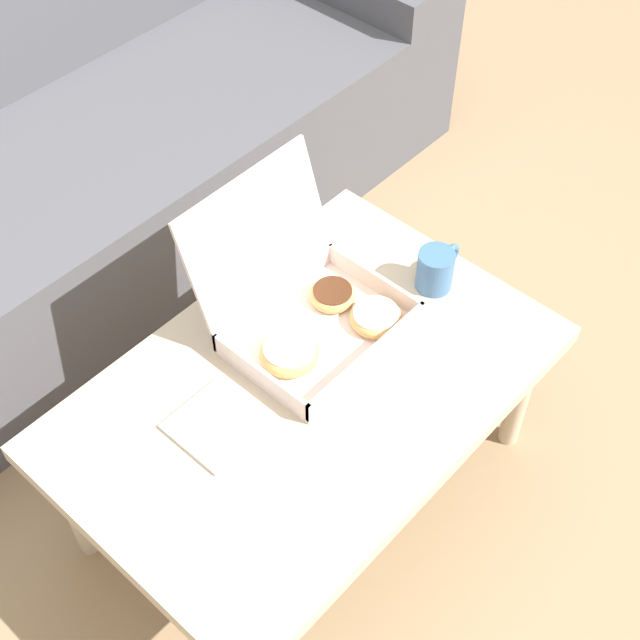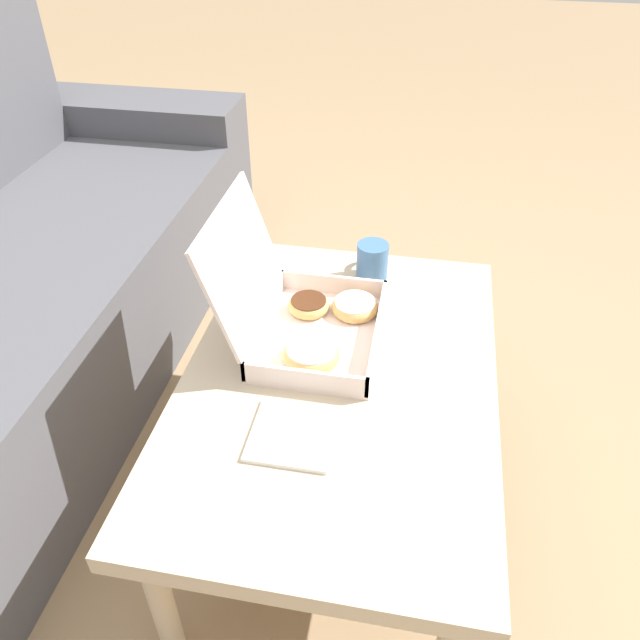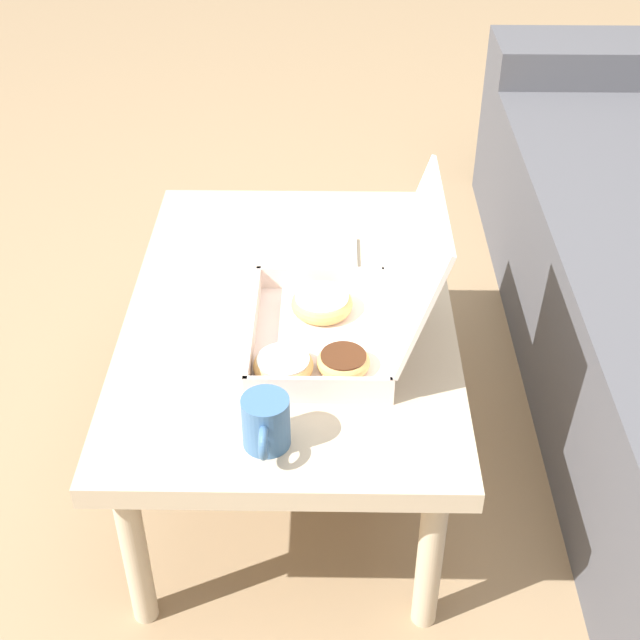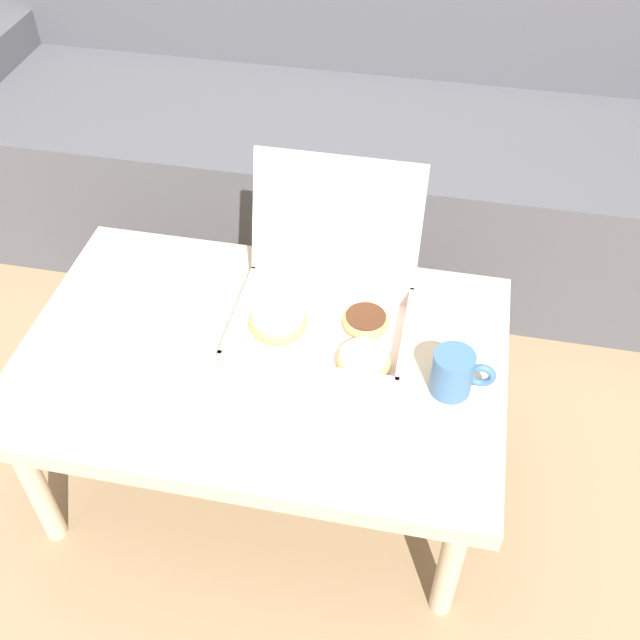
% 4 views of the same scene
% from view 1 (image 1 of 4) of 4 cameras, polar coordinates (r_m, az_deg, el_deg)
% --- Properties ---
extents(ground_plane, '(12.00, 12.00, 0.00)m').
position_cam_1_polar(ground_plane, '(2.06, -4.56, -7.73)').
color(ground_plane, '#937756').
extents(couch, '(2.45, 0.76, 0.90)m').
position_cam_1_polar(couch, '(2.30, -19.10, 8.02)').
color(couch, '#4C4C51').
rests_on(couch, ground_plane).
extents(coffee_table, '(0.93, 0.61, 0.38)m').
position_cam_1_polar(coffee_table, '(1.70, -0.86, -4.95)').
color(coffee_table, '#C6B293').
rests_on(coffee_table, ground_plane).
extents(pastry_box, '(0.33, 0.33, 0.29)m').
position_cam_1_polar(pastry_box, '(1.71, -0.64, 0.68)').
color(pastry_box, silver).
rests_on(pastry_box, coffee_table).
extents(coffee_mug, '(0.12, 0.08, 0.09)m').
position_cam_1_polar(coffee_mug, '(1.81, 7.44, 3.25)').
color(coffee_mug, '#3D6693').
rests_on(coffee_mug, coffee_table).
extents(napkin_stack, '(0.15, 0.15, 0.01)m').
position_cam_1_polar(napkin_stack, '(1.62, -6.60, -6.65)').
color(napkin_stack, white).
rests_on(napkin_stack, coffee_table).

